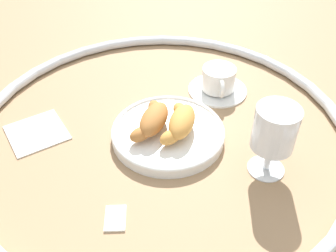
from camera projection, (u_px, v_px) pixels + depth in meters
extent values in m
plane|color=#997551|center=(161.00, 133.00, 0.79)|extent=(2.20, 2.20, 0.00)
torus|color=silver|center=(161.00, 128.00, 0.78)|extent=(0.77, 0.77, 0.02)
cylinder|color=white|center=(168.00, 134.00, 0.77)|extent=(0.23, 0.23, 0.02)
torus|color=white|center=(168.00, 130.00, 0.77)|extent=(0.23, 0.23, 0.01)
ellipsoid|color=#CC893D|center=(182.00, 121.00, 0.75)|extent=(0.11, 0.07, 0.04)
ellipsoid|color=#CC893D|center=(180.00, 110.00, 0.79)|extent=(0.05, 0.04, 0.03)
ellipsoid|color=#CC893D|center=(170.00, 137.00, 0.73)|extent=(0.05, 0.05, 0.03)
ellipsoid|color=#AD6B33|center=(154.00, 119.00, 0.75)|extent=(0.11, 0.08, 0.04)
ellipsoid|color=#AD6B33|center=(155.00, 108.00, 0.79)|extent=(0.05, 0.04, 0.03)
ellipsoid|color=#AD6B33|center=(140.00, 134.00, 0.73)|extent=(0.05, 0.05, 0.03)
cylinder|color=white|center=(218.00, 89.00, 0.90)|extent=(0.14, 0.14, 0.01)
cylinder|color=white|center=(219.00, 78.00, 0.88)|extent=(0.08, 0.08, 0.05)
cylinder|color=#937A60|center=(219.00, 70.00, 0.87)|extent=(0.07, 0.07, 0.01)
torus|color=white|center=(222.00, 89.00, 0.85)|extent=(0.04, 0.01, 0.04)
cylinder|color=white|center=(266.00, 168.00, 0.71)|extent=(0.07, 0.07, 0.01)
cylinder|color=white|center=(269.00, 157.00, 0.69)|extent=(0.01, 0.01, 0.05)
cylinder|color=white|center=(275.00, 128.00, 0.65)|extent=(0.08, 0.08, 0.08)
cylinder|color=gold|center=(275.00, 129.00, 0.65)|extent=(0.07, 0.07, 0.07)
cube|color=white|center=(115.00, 217.00, 0.63)|extent=(0.05, 0.04, 0.01)
cube|color=silver|center=(37.00, 131.00, 0.79)|extent=(0.15, 0.15, 0.01)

